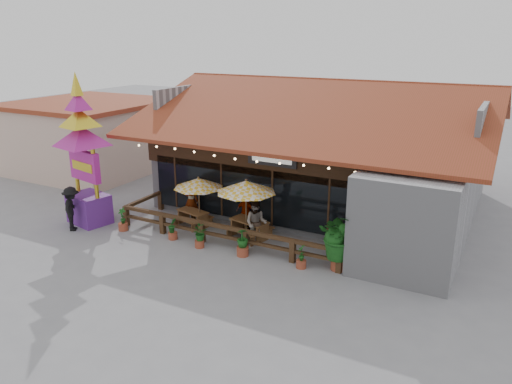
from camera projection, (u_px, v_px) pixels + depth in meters
The scene contains 19 objects.
ground at pixel (263, 249), 19.60m from camera, with size 100.00×100.00×0.00m, color gray.
restaurant_building at pixel (329, 160), 24.39m from camera, with size 15.50×14.73×6.09m.
patio_railing at pixel (210, 227), 20.20m from camera, with size 10.00×2.60×0.92m.
neighbor_building at pixel (91, 135), 30.72m from camera, with size 8.40×8.40×4.22m.
umbrella_left at pixel (198, 183), 21.27m from camera, with size 2.26×2.26×2.31m.
umbrella_right at pixel (246, 187), 19.86m from camera, with size 2.83×2.83×2.61m.
picnic_table_left at pixel (193, 216), 21.93m from camera, with size 1.69×1.55×0.69m.
picnic_table_right at pixel (249, 226), 20.60m from camera, with size 1.89×1.72×0.77m.
thai_sign_tower at pixel (82, 140), 21.29m from camera, with size 3.14×3.14×7.12m.
tropical_plant at pixel (340, 237), 17.57m from camera, with size 2.03×1.93×2.20m.
diner_a at pixel (191, 200), 22.46m from camera, with size 0.68×0.44×1.86m, color #3A2012.
diner_b at pixel (256, 223), 19.81m from camera, with size 0.89×0.69×1.84m, color #3A2012.
diner_c at pixel (246, 212), 21.35m from camera, with size 0.94×0.39×1.60m, color #3A2012.
pedestrian at pixel (72, 209), 21.28m from camera, with size 1.25×0.72×1.94m, color black.
planter_a at pixel (123, 221), 21.40m from camera, with size 0.41×0.41×1.01m.
planter_b at pixel (173, 230), 20.47m from camera, with size 0.40×0.43×0.92m.
planter_c at pixel (199, 235), 19.64m from camera, with size 0.62×0.56×0.92m.
planter_d at pixel (243, 243), 18.89m from camera, with size 0.59×0.59×1.11m.
planter_e at pixel (301, 258), 17.95m from camera, with size 0.37×0.37×0.90m.
Camera 1 is at (8.22, -16.03, 8.07)m, focal length 35.00 mm.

